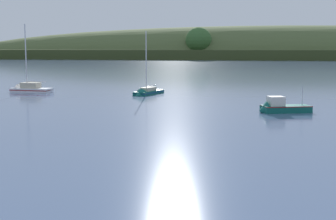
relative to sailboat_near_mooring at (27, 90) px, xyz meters
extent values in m
cube|color=#35401E|center=(31.33, 194.17, 2.22)|extent=(488.06, 102.21, 4.93)
ellipsoid|color=#4C5B33|center=(64.63, 209.92, -0.24)|extent=(393.07, 107.53, 36.41)
sphere|color=#38602D|center=(23.33, 185.79, 9.44)|extent=(13.60, 13.60, 13.60)
cube|color=white|center=(0.76, -0.16, -0.18)|extent=(6.12, 3.36, 1.07)
cone|color=white|center=(-2.07, 0.43, -0.18)|extent=(1.85, 2.39, 2.14)
cube|color=maroon|center=(0.76, -0.16, 0.09)|extent=(6.12, 3.39, 0.12)
cube|color=#BCB299|center=(0.62, -0.13, 0.75)|extent=(2.86, 2.02, 0.78)
cylinder|color=silver|center=(0.05, -0.01, 4.88)|extent=(0.16, 0.16, 9.04)
cylinder|color=silver|center=(1.54, -0.32, 1.29)|extent=(3.00, 0.74, 0.12)
cube|color=#0F564C|center=(17.79, -1.84, -0.23)|extent=(3.87, 5.82, 0.96)
cone|color=#0F564C|center=(16.70, -4.39, -0.23)|extent=(2.16, 1.97, 1.76)
cube|color=navy|center=(17.79, -1.84, 0.02)|extent=(3.88, 5.82, 0.10)
cube|color=#BCB299|center=(17.73, -1.97, 0.48)|extent=(2.13, 2.78, 0.48)
cylinder|color=silver|center=(17.52, -2.48, 4.27)|extent=(0.13, 0.13, 8.05)
cylinder|color=silver|center=(18.09, -1.14, 0.88)|extent=(1.24, 2.71, 0.10)
cube|color=#0F564C|center=(33.36, -19.38, -0.03)|extent=(5.06, 2.96, 0.91)
cone|color=#0F564C|center=(31.05, -19.90, -0.03)|extent=(1.11, 1.89, 1.77)
cube|color=maroon|center=(33.36, -19.38, 0.39)|extent=(5.07, 3.00, 0.08)
cube|color=silver|center=(32.34, -19.61, 0.89)|extent=(1.75, 1.71, 0.93)
cube|color=#192833|center=(31.67, -19.76, 1.03)|extent=(0.32, 1.24, 0.52)
cylinder|color=#B2B2B7|center=(35.01, -19.01, 1.35)|extent=(0.06, 0.06, 1.85)
camera|label=1|loc=(24.97, -68.03, 6.21)|focal=52.14mm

